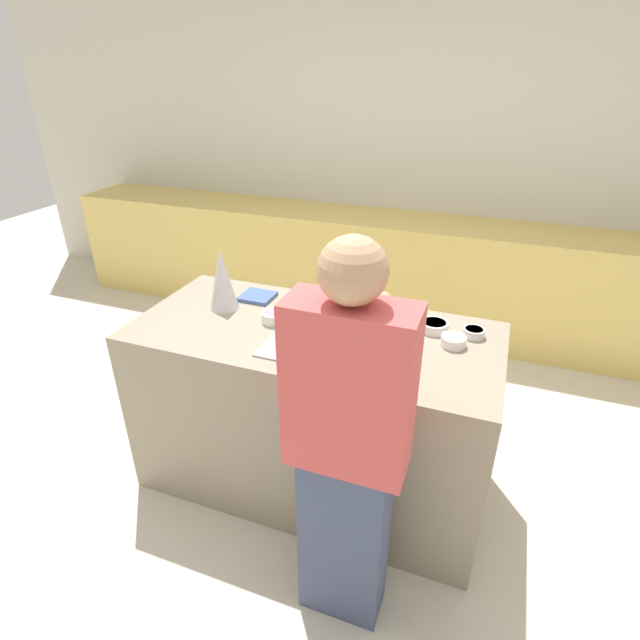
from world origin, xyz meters
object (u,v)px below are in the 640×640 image
object	(u,v)px
decorative_tree	(222,279)
candy_bowl_behind_tray	(366,303)
candy_bowl_beside_tree	(474,332)
candy_bowl_near_tray_left	(274,317)
baking_tray	(314,349)
candy_bowl_far_left	(453,341)
candy_bowl_front_corner	(294,302)
gingerbread_house	(314,325)
cookbook	(258,297)
candy_bowl_near_tray_right	(434,326)
person	(347,449)

from	to	relation	value
decorative_tree	candy_bowl_behind_tray	xyz separation A→B (m)	(0.67, 0.25, -0.13)
candy_bowl_beside_tree	candy_bowl_near_tray_left	xyz separation A→B (m)	(-0.92, -0.19, 0.01)
baking_tray	candy_bowl_far_left	size ratio (longest dim) A/B	4.12
candy_bowl_front_corner	candy_bowl_near_tray_left	distance (m)	0.19
gingerbread_house	cookbook	size ratio (longest dim) A/B	1.83
gingerbread_house	candy_bowl_beside_tree	distance (m)	0.75
candy_bowl_beside_tree	candy_bowl_near_tray_right	xyz separation A→B (m)	(-0.18, -0.00, 0.00)
gingerbread_house	candy_bowl_front_corner	bearing A→B (deg)	124.51
candy_bowl_beside_tree	candy_bowl_far_left	bearing A→B (deg)	-123.47
candy_bowl_beside_tree	candy_bowl_front_corner	size ratio (longest dim) A/B	0.93
person	baking_tray	bearing A→B (deg)	123.53
candy_bowl_near_tray_right	person	size ratio (longest dim) A/B	0.08
candy_bowl_behind_tray	candy_bowl_far_left	world-z (taller)	same
candy_bowl_front_corner	baking_tray	bearing A→B (deg)	-55.55
candy_bowl_beside_tree	candy_bowl_near_tray_left	distance (m)	0.94
candy_bowl_near_tray_left	baking_tray	bearing A→B (deg)	-32.54
candy_bowl_near_tray_left	person	world-z (taller)	person
baking_tray	candy_bowl_near_tray_left	distance (m)	0.33
baking_tray	candy_bowl_front_corner	bearing A→B (deg)	124.45
baking_tray	candy_bowl_near_tray_right	bearing A→B (deg)	37.91
candy_bowl_near_tray_right	candy_bowl_front_corner	bearing A→B (deg)	179.34
baking_tray	decorative_tree	bearing A→B (deg)	158.63
candy_bowl_far_left	decorative_tree	bearing A→B (deg)	-178.86
gingerbread_house	candy_bowl_far_left	distance (m)	0.62
decorative_tree	person	world-z (taller)	person
cookbook	person	world-z (taller)	person
candy_bowl_beside_tree	candy_bowl_front_corner	world-z (taller)	candy_bowl_beside_tree
candy_bowl_front_corner	candy_bowl_far_left	world-z (taller)	candy_bowl_far_left
gingerbread_house	candy_bowl_beside_tree	bearing A→B (deg)	29.62
baking_tray	gingerbread_house	world-z (taller)	gingerbread_house
gingerbread_house	candy_bowl_front_corner	distance (m)	0.46
gingerbread_house	person	world-z (taller)	person
candy_bowl_front_corner	decorative_tree	bearing A→B (deg)	-156.17
candy_bowl_near_tray_left	person	size ratio (longest dim) A/B	0.07
gingerbread_house	decorative_tree	bearing A→B (deg)	158.67
baking_tray	candy_bowl_behind_tray	distance (m)	0.49
baking_tray	candy_bowl_near_tray_left	size ratio (longest dim) A/B	3.81
person	candy_bowl_behind_tray	bearing A→B (deg)	102.45
baking_tray	cookbook	bearing A→B (deg)	140.57
candy_bowl_behind_tray	candy_bowl_beside_tree	bearing A→B (deg)	-11.84
candy_bowl_far_left	cookbook	size ratio (longest dim) A/B	0.65
candy_bowl_far_left	candy_bowl_behind_tray	bearing A→B (deg)	153.76
baking_tray	person	size ratio (longest dim) A/B	0.28
baking_tray	candy_bowl_behind_tray	size ratio (longest dim) A/B	4.70
candy_bowl_beside_tree	cookbook	size ratio (longest dim) A/B	0.58
baking_tray	candy_bowl_near_tray_right	world-z (taller)	candy_bowl_near_tray_right
cookbook	person	size ratio (longest dim) A/B	0.10
candy_bowl_front_corner	cookbook	bearing A→B (deg)	174.73
candy_bowl_near_tray_left	cookbook	distance (m)	0.29
candy_bowl_front_corner	candy_bowl_near_tray_right	size ratio (longest dim) A/B	0.79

